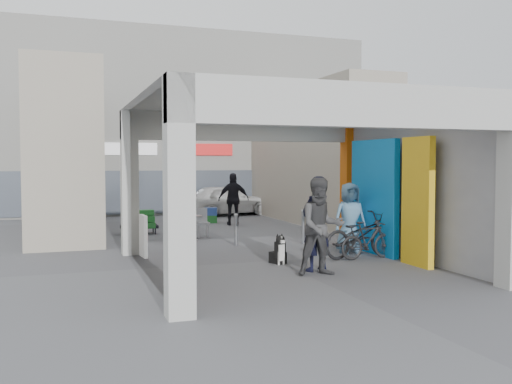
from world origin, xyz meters
name	(u,v)px	position (x,y,z in m)	size (l,w,h in m)	color
ground	(274,261)	(0.00, 0.00, 0.00)	(90.00, 90.00, 0.00)	#58595D
arcade_canopy	(312,160)	(0.54, -0.82, 2.30)	(6.40, 6.45, 6.40)	#B3B3AF
far_building	(165,124)	(0.00, 13.99, 3.99)	(18.00, 4.08, 8.00)	white
plaza_bldg_left	(62,155)	(-4.50, 7.50, 2.50)	(2.00, 9.00, 5.00)	#A19A86
plaza_bldg_right	(315,156)	(4.50, 7.50, 2.50)	(2.00, 9.00, 5.00)	#A19A86
bollard_left	(186,231)	(-1.51, 2.54, 0.44)	(0.09, 0.09, 0.88)	#999BA1
bollard_center	(236,230)	(-0.13, 2.56, 0.42)	(0.09, 0.09, 0.84)	#999BA1
bollard_right	(303,227)	(1.71, 2.25, 0.46)	(0.09, 0.09, 0.92)	#999BA1
advert_board_near	(181,268)	(-2.75, -2.83, 0.51)	(0.12, 0.55, 1.00)	silver
advert_board_far	(144,236)	(-2.75, 1.53, 0.51)	(0.14, 0.55, 1.00)	silver
cafe_set	(184,229)	(-1.18, 4.26, 0.31)	(1.44, 1.16, 0.87)	#A4A3A9
produce_stand	(139,225)	(-2.27, 5.92, 0.29)	(1.13, 0.61, 0.74)	black
crate_stack	(211,215)	(0.70, 8.42, 0.28)	(0.53, 0.46, 0.56)	#195A22
border_collie	(279,252)	(-0.04, -0.41, 0.27)	(0.25, 0.49, 0.68)	black
man_with_dog	(316,224)	(0.38, -1.40, 0.98)	(0.72, 0.47, 1.96)	black
man_back_turned	(321,227)	(0.29, -1.85, 0.97)	(0.95, 0.74, 1.95)	#404143
man_elderly	(350,218)	(2.17, 0.44, 0.87)	(0.85, 0.56, 1.75)	#5683A8
man_crates	(234,199)	(1.27, 7.40, 0.93)	(1.09, 0.46, 1.87)	black
bicycle_front	(360,235)	(2.07, -0.25, 0.54)	(0.72, 2.05, 1.08)	black
bicycle_rear	(368,240)	(2.15, -0.49, 0.44)	(0.41, 1.47, 0.88)	black
white_van	(226,200)	(2.09, 11.13, 0.66)	(1.55, 3.85, 1.31)	silver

